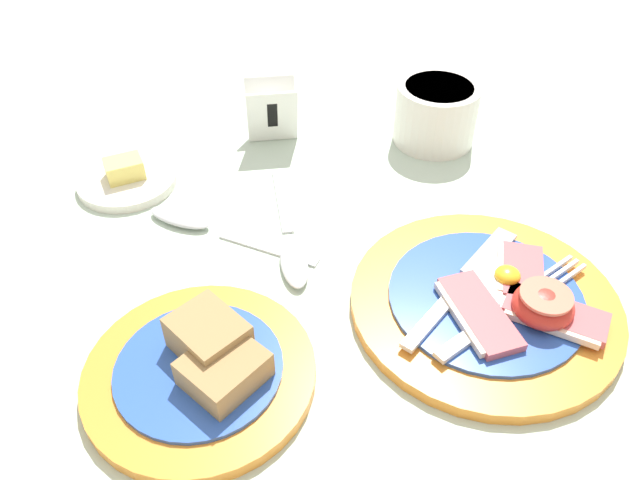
{
  "coord_description": "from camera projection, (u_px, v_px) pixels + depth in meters",
  "views": [
    {
      "loc": [
        -0.13,
        -0.35,
        0.42
      ],
      "look_at": [
        -0.03,
        0.09,
        0.02
      ],
      "focal_mm": 35.0,
      "sensor_mm": 36.0,
      "label": 1
    }
  ],
  "objects": [
    {
      "name": "breakfast_plate",
      "position": [
        492.0,
        302.0,
        0.55
      ],
      "size": [
        0.24,
        0.24,
        0.04
      ],
      "color": "orange",
      "rests_on": "ground_plane"
    },
    {
      "name": "sugar_cup",
      "position": [
        436.0,
        112.0,
        0.75
      ],
      "size": [
        0.1,
        0.1,
        0.07
      ],
      "color": "white",
      "rests_on": "ground_plane"
    },
    {
      "name": "number_card",
      "position": [
        272.0,
        112.0,
        0.75
      ],
      "size": [
        0.06,
        0.05,
        0.07
      ],
      "rotation": [
        0.0,
        0.0,
        -0.09
      ],
      "color": "white",
      "rests_on": "ground_plane"
    },
    {
      "name": "teaspoon_by_saucer",
      "position": [
        291.0,
        245.0,
        0.62
      ],
      "size": [
        0.03,
        0.19,
        0.01
      ],
      "rotation": [
        0.0,
        0.0,
        4.64
      ],
      "color": "silver",
      "rests_on": "ground_plane"
    },
    {
      "name": "teaspoon_near_cup",
      "position": [
        202.0,
        225.0,
        0.64
      ],
      "size": [
        0.16,
        0.13,
        0.01
      ],
      "rotation": [
        0.0,
        0.0,
        2.49
      ],
      "color": "silver",
      "rests_on": "ground_plane"
    },
    {
      "name": "butter_dish",
      "position": [
        127.0,
        178.0,
        0.7
      ],
      "size": [
        0.11,
        0.11,
        0.03
      ],
      "color": "silver",
      "rests_on": "ground_plane"
    },
    {
      "name": "ground_plane",
      "position": [
        373.0,
        313.0,
        0.56
      ],
      "size": [
        3.0,
        3.0,
        0.0
      ],
      "primitive_type": "plane",
      "color": "#B7CCB7"
    },
    {
      "name": "bread_plate",
      "position": [
        204.0,
        368.0,
        0.5
      ],
      "size": [
        0.19,
        0.19,
        0.05
      ],
      "color": "orange",
      "rests_on": "ground_plane"
    }
  ]
}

